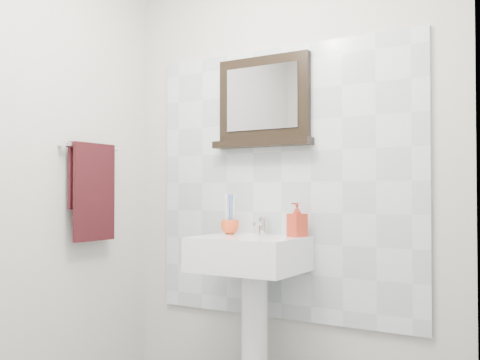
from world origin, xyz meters
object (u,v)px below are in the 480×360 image
toothbrush_cup (230,227)px  framed_mirror (264,104)px  hand_towel (93,184)px  soap_dispenser (297,220)px  pedestal_sink (250,272)px

toothbrush_cup → framed_mirror: (0.17, 0.09, 0.69)m
toothbrush_cup → hand_towel: (-0.67, -0.38, 0.24)m
toothbrush_cup → hand_towel: bearing=-150.3°
soap_dispenser → hand_towel: bearing=-135.9°
hand_towel → soap_dispenser: bearing=20.9°
pedestal_sink → hand_towel: size_ratio=1.75×
pedestal_sink → framed_mirror: bearing=96.3°
pedestal_sink → hand_towel: (-0.86, -0.29, 0.46)m
pedestal_sink → soap_dispenser: soap_dispenser is taller
soap_dispenser → framed_mirror: size_ratio=0.30×
pedestal_sink → soap_dispenser: bearing=29.9°
soap_dispenser → hand_towel: size_ratio=0.33×
framed_mirror → toothbrush_cup: bearing=-152.0°
toothbrush_cup → soap_dispenser: (0.40, 0.03, 0.05)m
pedestal_sink → framed_mirror: (-0.02, 0.19, 0.91)m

